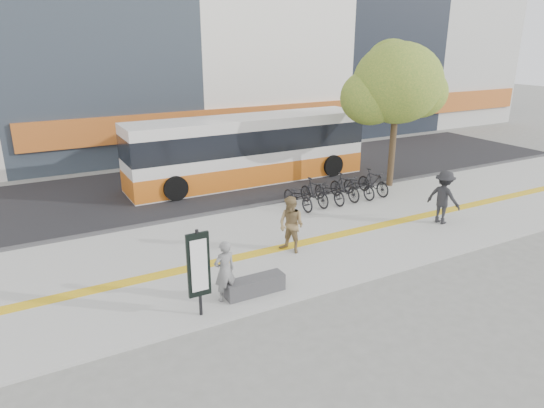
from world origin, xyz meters
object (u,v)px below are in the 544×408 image
bench (255,286)px  street_tree (395,85)px  signboard (199,266)px  pedestrian_dark (444,197)px  pedestrian_tan (291,225)px  bus (249,151)px  seated_woman (225,271)px

bench → street_tree: (9.78, 6.02, 4.21)m
bench → signboard: bearing=-169.2°
street_tree → pedestrian_dark: street_tree is taller
bench → pedestrian_tan: pedestrian_tan is taller
pedestrian_tan → pedestrian_dark: bearing=62.1°
bus → pedestrian_dark: bearing=-66.3°
pedestrian_tan → pedestrian_dark: pedestrian_dark is taller
signboard → seated_woman: bearing=25.0°
signboard → street_tree: (11.38, 6.33, 3.15)m
street_tree → seated_woman: street_tree is taller
pedestrian_dark → seated_woman: bearing=84.4°
bus → pedestrian_dark: size_ratio=5.84×
street_tree → pedestrian_dark: 6.00m
signboard → pedestrian_dark: size_ratio=1.14×
street_tree → bench: bearing=-148.4°
seated_woman → pedestrian_dark: 9.12m
pedestrian_tan → street_tree: bearing=95.1°
signboard → street_tree: bearing=29.1°
pedestrian_tan → signboard: bearing=-84.6°
bus → seated_woman: size_ratio=6.97×
street_tree → bus: street_tree is taller
street_tree → pedestrian_tan: bearing=-151.1°
bench → seated_woman: size_ratio=0.99×
signboard → pedestrian_dark: (9.82, 1.69, -0.33)m
seated_woman → pedestrian_tan: (2.97, 1.74, 0.08)m
bench → seated_woman: bearing=175.1°
signboard → street_tree: size_ratio=0.35×
bus → pedestrian_dark: 9.09m
signboard → seated_woman: (0.80, 0.37, -0.48)m
bus → pedestrian_tan: size_ratio=6.32×
street_tree → bus: size_ratio=0.56×
street_tree → bus: 7.06m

